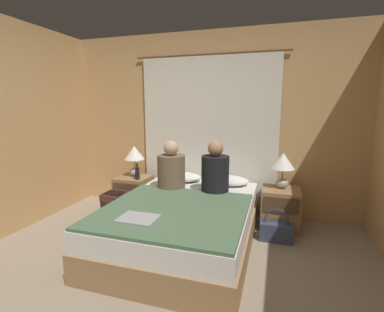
% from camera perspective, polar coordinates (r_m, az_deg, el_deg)
% --- Properties ---
extents(ground_plane, '(16.00, 16.00, 0.00)m').
position_cam_1_polar(ground_plane, '(2.51, -9.33, -26.70)').
color(ground_plane, gray).
extents(wall_back, '(4.18, 0.06, 2.50)m').
position_cam_1_polar(wall_back, '(3.95, 3.53, 6.56)').
color(wall_back, tan).
rests_on(wall_back, ground_plane).
extents(curtain_panel, '(2.11, 0.02, 2.19)m').
position_cam_1_polar(curtain_panel, '(3.90, 3.29, 4.21)').
color(curtain_panel, silver).
rests_on(curtain_panel, ground_plane).
extents(bed, '(1.45, 2.01, 0.48)m').
position_cam_1_polar(bed, '(3.13, -1.68, -13.57)').
color(bed, '#99754C').
rests_on(bed, ground_plane).
extents(nightstand_left, '(0.45, 0.44, 0.50)m').
position_cam_1_polar(nightstand_left, '(4.14, -11.81, -7.55)').
color(nightstand_left, '#937047').
rests_on(nightstand_left, ground_plane).
extents(nightstand_right, '(0.45, 0.44, 0.50)m').
position_cam_1_polar(nightstand_right, '(3.66, 17.66, -10.24)').
color(nightstand_right, '#937047').
rests_on(nightstand_right, ground_plane).
extents(lamp_left, '(0.28, 0.28, 0.44)m').
position_cam_1_polar(lamp_left, '(4.05, -11.73, 0.06)').
color(lamp_left, '#B2A899').
rests_on(lamp_left, nightstand_left).
extents(lamp_right, '(0.28, 0.28, 0.44)m').
position_cam_1_polar(lamp_right, '(3.56, 18.13, -1.64)').
color(lamp_right, '#B2A899').
rests_on(lamp_right, nightstand_right).
extents(pillow_left, '(0.59, 0.35, 0.12)m').
position_cam_1_polar(pillow_left, '(3.84, -2.41, -4.25)').
color(pillow_left, white).
rests_on(pillow_left, bed).
extents(pillow_right, '(0.59, 0.35, 0.12)m').
position_cam_1_polar(pillow_right, '(3.68, 7.03, -4.96)').
color(pillow_right, white).
rests_on(pillow_right, bed).
extents(blanket_on_bed, '(1.39, 1.35, 0.03)m').
position_cam_1_polar(blanket_on_bed, '(2.77, -3.73, -11.02)').
color(blanket_on_bed, '#4C6B4C').
rests_on(blanket_on_bed, bed).
extents(person_left_in_bed, '(0.34, 0.34, 0.61)m').
position_cam_1_polar(person_left_in_bed, '(3.44, -4.27, -2.78)').
color(person_left_in_bed, brown).
rests_on(person_left_in_bed, bed).
extents(person_right_in_bed, '(0.33, 0.33, 0.63)m').
position_cam_1_polar(person_right_in_bed, '(3.28, 4.78, -3.20)').
color(person_right_in_bed, black).
rests_on(person_right_in_bed, bed).
extents(beer_bottle_on_left_stand, '(0.06, 0.06, 0.23)m').
position_cam_1_polar(beer_bottle_on_left_stand, '(3.90, -11.15, -3.45)').
color(beer_bottle_on_left_stand, black).
rests_on(beer_bottle_on_left_stand, nightstand_left).
extents(laptop_on_bed, '(0.34, 0.26, 0.02)m').
position_cam_1_polar(laptop_on_bed, '(2.56, -11.00, -12.49)').
color(laptop_on_bed, '#9EA0A5').
rests_on(laptop_on_bed, blanket_on_bed).
extents(backpack_on_floor, '(0.28, 0.28, 0.41)m').
position_cam_1_polar(backpack_on_floor, '(3.74, -15.41, -9.97)').
color(backpack_on_floor, brown).
rests_on(backpack_on_floor, ground_plane).
extents(handbag_on_floor, '(0.36, 0.17, 0.38)m').
position_cam_1_polar(handbag_on_floor, '(3.38, 16.87, -14.50)').
color(handbag_on_floor, '#333D56').
rests_on(handbag_on_floor, ground_plane).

